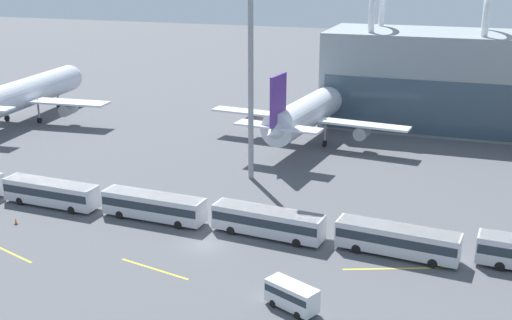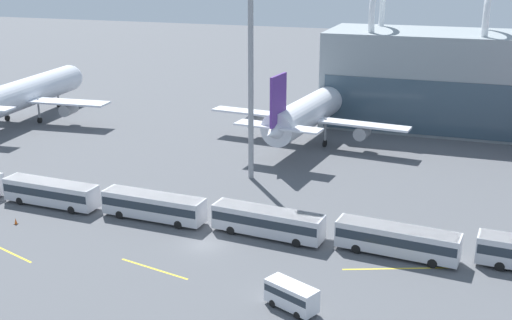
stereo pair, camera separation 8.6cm
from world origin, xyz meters
The scene contains 12 objects.
ground_plane centered at (0.00, 0.00, 0.00)m, with size 440.00×440.00×0.00m, color #515459.
airliner_at_gate_near centered at (-54.58, 40.22, 5.32)m, with size 35.35×38.68×14.43m.
airliner_at_gate_far centered at (0.63, 43.02, 5.36)m, with size 34.68×34.62×13.74m.
shuttle_bus_1 centered at (-23.01, 4.39, 1.89)m, with size 13.07×3.51×3.22m.
shuttle_bus_2 centered at (-8.58, 4.52, 1.89)m, with size 13.07×3.52×3.22m.
shuttle_bus_3 centered at (5.85, 4.39, 1.89)m, with size 13.15×4.06×3.22m.
shuttle_bus_4 centered at (20.29, 4.17, 1.89)m, with size 13.16×4.15×3.22m.
service_van_foreground centered at (12.73, -9.92, 1.45)m, with size 5.36×3.85×2.47m.
floodlight_mast centered at (-2.53, 22.64, 20.12)m, with size 2.90×2.90×32.62m.
lane_stripe_0 centered at (-2.63, -6.96, 0.00)m, with size 8.59×0.25×0.01m, color yellow.
lane_stripe_4 centered at (21.02, 1.21, 0.00)m, with size 11.73×0.25×0.01m, color yellow.
traffic_cone_0 centered at (-23.45, -2.06, 0.39)m, with size 0.43×0.43×0.79m.
Camera 2 is at (26.21, -59.17, 30.41)m, focal length 45.00 mm.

